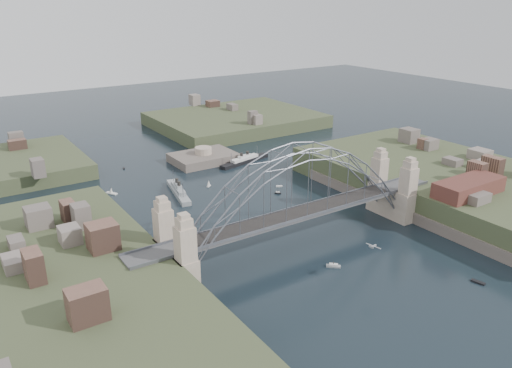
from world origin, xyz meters
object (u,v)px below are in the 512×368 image
object	(u,v)px
naval_cruiser_far	(75,164)
fort_island	(204,163)
wharf_shed	(469,187)
bridge	(299,197)
ocean_liner	(245,160)
naval_cruiser_near	(178,191)

from	to	relation	value
naval_cruiser_far	fort_island	bearing A→B (deg)	-26.74
fort_island	wharf_shed	xyz separation A→B (m)	(32.00, -84.00, 10.34)
fort_island	naval_cruiser_far	world-z (taller)	fort_island
wharf_shed	naval_cruiser_far	distance (m)	126.99
wharf_shed	naval_cruiser_far	size ratio (longest dim) A/B	1.47
bridge	ocean_liner	bearing A→B (deg)	68.74
naval_cruiser_near	naval_cruiser_far	xyz separation A→B (m)	(-18.67, 44.24, -0.20)
wharf_shed	naval_cruiser_near	world-z (taller)	wharf_shed
wharf_shed	naval_cruiser_far	world-z (taller)	wharf_shed
bridge	ocean_liner	xyz separation A→B (m)	(23.70, 60.91, -11.50)
fort_island	ocean_liner	bearing A→B (deg)	-37.84
wharf_shed	bridge	bearing A→B (deg)	162.35
wharf_shed	ocean_liner	bearing A→B (deg)	105.16
fort_island	naval_cruiser_far	distance (m)	44.84
fort_island	bridge	bearing A→B (deg)	-99.73
bridge	fort_island	distance (m)	72.14
bridge	wharf_shed	world-z (taller)	bridge
bridge	fort_island	size ratio (longest dim) A/B	3.82
naval_cruiser_far	ocean_liner	distance (m)	59.43
wharf_shed	ocean_liner	world-z (taller)	wharf_shed
naval_cruiser_near	ocean_liner	world-z (taller)	naval_cruiser_near
naval_cruiser_near	naval_cruiser_far	world-z (taller)	naval_cruiser_near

